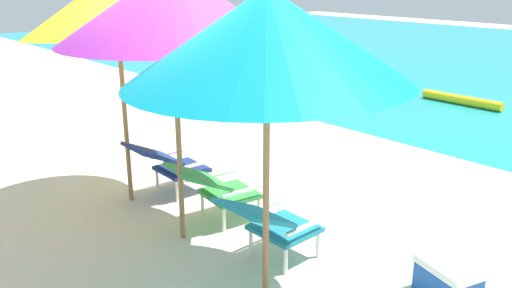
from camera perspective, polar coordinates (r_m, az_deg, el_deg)
name	(u,v)px	position (r m, az deg, el deg)	size (l,w,h in m)	color
ground_plane	(426,144)	(8.38, 17.91, 0.04)	(40.00, 40.00, 0.00)	beige
swim_buoy	(462,100)	(11.06, 21.29, 4.46)	(0.18, 0.18, 1.60)	yellow
lounge_chair_left	(168,162)	(6.10, -9.43, -1.95)	(0.57, 0.89, 0.68)	navy
lounge_chair_center	(215,186)	(5.37, -4.42, -4.55)	(0.65, 0.94, 0.68)	#338E3D
lounge_chair_right	(271,222)	(4.63, 1.61, -8.37)	(0.56, 0.88, 0.68)	teal
beach_umbrella_left	(116,5)	(5.71, -14.86, 14.31)	(2.38, 2.35, 2.54)	olive
beach_umbrella_center	(172,5)	(4.68, -9.04, 14.62)	(2.65, 2.65, 2.54)	olive
beach_umbrella_right	(267,37)	(3.66, 1.21, 11.52)	(2.88, 2.88, 2.39)	olive
cooler_box	(448,281)	(4.53, 19.97, -13.69)	(0.54, 0.44, 0.32)	#194CA5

